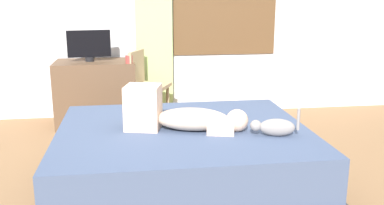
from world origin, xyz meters
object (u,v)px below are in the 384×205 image
Objects in this scene: bed at (183,156)px; chair_by_desk at (145,82)px; cat at (275,127)px; tv_monitor at (89,45)px; cup at (129,59)px; person_lying at (180,115)px; desk at (97,93)px.

chair_by_desk is (-0.23, 1.67, 0.28)m from bed.
cat is 2.57m from tv_monitor.
cup is at bearing -150.87° from chair_by_desk.
chair_by_desk is (0.17, 0.10, -0.28)m from cup.
tv_monitor reaches higher than person_lying.
bed is 0.35m from person_lying.
chair_by_desk reaches higher than person_lying.
cup is 0.10× the size of chair_by_desk.
cat is at bearing -60.81° from cup.
chair_by_desk is at bearing -10.90° from desk.
tv_monitor is at bearing 170.04° from chair_by_desk.
chair_by_desk is at bearing 113.97° from cat.
bed is at bearing -64.61° from tv_monitor.
tv_monitor is at bearing 115.39° from bed.
cup is at bearing 104.33° from bed.
tv_monitor is at bearing 180.00° from desk.
bed is at bearing -75.67° from cup.
person_lying is at bearing -65.84° from tv_monitor.
bed is at bearing 155.54° from cat.
person_lying reaches higher than desk.
person_lying is at bearing -83.25° from chair_by_desk.
bed is at bearing -66.05° from desk.
bed is 1.72m from cup.
cup is at bearing -24.65° from tv_monitor.
cup is (-0.40, 1.57, 0.55)m from bed.
tv_monitor reaches higher than bed.
cat is (0.64, -0.29, 0.30)m from bed.
person_lying reaches higher than bed.
desk is at bearing 152.40° from cup.
cat is 0.74× the size of tv_monitor.
cup is (0.44, -0.20, -0.14)m from tv_monitor.
bed is 5.62× the size of cat.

